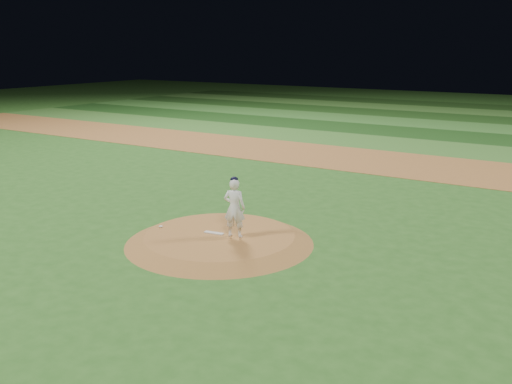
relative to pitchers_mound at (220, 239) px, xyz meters
The scene contains 12 objects.
ground 0.12m from the pitchers_mound, ahead, with size 120.00×120.00×0.00m, color #2A5E1E.
infield_dirt_band 14.00m from the pitchers_mound, 90.00° to the left, with size 70.00×6.00×0.02m, color #9B6330.
outfield_stripe_0 19.50m from the pitchers_mound, 90.00° to the left, with size 70.00×5.00×0.02m, color #3A7229.
outfield_stripe_1 24.50m from the pitchers_mound, 90.00° to the left, with size 70.00×5.00×0.02m, color #194315.
outfield_stripe_2 29.50m from the pitchers_mound, 90.00° to the left, with size 70.00×5.00×0.02m, color #36762B.
outfield_stripe_3 34.50m from the pitchers_mound, 90.00° to the left, with size 70.00×5.00×0.02m, color #1C4516.
outfield_stripe_4 39.50m from the pitchers_mound, 90.00° to the left, with size 70.00×5.00×0.02m, color #3C762B.
outfield_stripe_5 44.50m from the pitchers_mound, 90.00° to the left, with size 70.00×5.00×0.02m, color #1C4215.
pitchers_mound is the anchor object (origin of this frame).
pitching_rubber 0.25m from the pitchers_mound, behind, with size 0.60×0.15×0.03m, color silver.
rosin_bag 1.95m from the pitchers_mound, 168.00° to the right, with size 0.12×0.12×0.06m, color white.
pitcher_on_mound 1.11m from the pitchers_mound, 10.06° to the left, with size 0.72×0.57×1.78m.
Camera 1 is at (9.33, -12.80, 5.61)m, focal length 40.00 mm.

